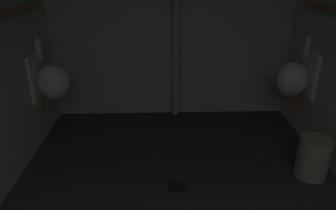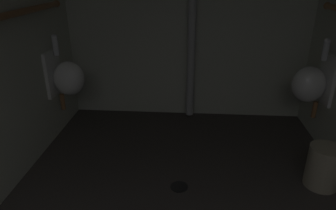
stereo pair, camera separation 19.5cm
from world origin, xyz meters
name	(u,v)px [view 1 (the left image)]	position (x,y,z in m)	size (l,w,h in m)	color
wall_back	(172,7)	(0.00, 3.50, 1.20)	(2.72, 0.06, 2.41)	beige
urinal_left_mid	(51,81)	(-1.15, 2.91, 0.60)	(0.32, 0.30, 0.76)	white
urinal_right_mid	(294,78)	(1.15, 2.90, 0.60)	(0.32, 0.30, 0.76)	white
standpipe_back_wall	(177,8)	(0.05, 3.39, 1.20)	(0.08, 0.08, 2.36)	#B2B2B2
floor_drain	(177,186)	(-0.02, 2.09, 0.00)	(0.14, 0.14, 0.01)	black
waste_bin	(313,157)	(1.09, 2.20, 0.17)	(0.25, 0.25, 0.34)	#9E937A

